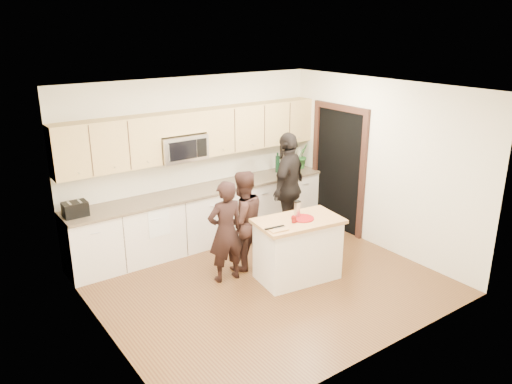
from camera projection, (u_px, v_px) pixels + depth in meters
floor at (265, 282)px, 7.07m from camera, size 4.50×4.50×0.00m
room_shell at (266, 164)px, 6.51m from camera, size 4.52×4.02×2.71m
back_cabinetry at (205, 216)px, 8.22m from camera, size 4.50×0.66×0.94m
upper_cabinetry at (199, 132)px, 7.91m from camera, size 4.50×0.33×0.75m
microwave at (181, 147)px, 7.76m from camera, size 0.76×0.41×0.40m
doorway at (339, 165)px, 8.62m from camera, size 0.06×1.25×2.20m
framed_picture at (287, 148)px, 9.26m from camera, size 0.30×0.03×0.38m
dish_towel at (155, 212)px, 7.45m from camera, size 0.34×0.60×0.48m
island at (298, 249)px, 7.05m from camera, size 1.28×0.86×0.90m
red_plate at (302, 218)px, 6.93m from camera, size 0.32×0.32×0.02m
box_grater at (297, 208)px, 6.96m from camera, size 0.08×0.06×0.22m
drink_glass at (294, 220)px, 6.79m from camera, size 0.07×0.07×0.09m
cutting_board at (278, 229)px, 6.56m from camera, size 0.27×0.21×0.02m
tongs at (274, 227)px, 6.58m from camera, size 0.29×0.07×0.02m
knife at (279, 227)px, 6.59m from camera, size 0.18×0.04×0.01m
toaster at (75, 209)px, 6.90m from camera, size 0.33×0.23×0.21m
bottle_cluster at (290, 161)px, 9.03m from camera, size 0.60×0.30×0.43m
orchid at (302, 156)px, 9.17m from camera, size 0.28×0.24×0.46m
woman_left at (226, 232)px, 6.92m from camera, size 0.57×0.40×1.47m
woman_center at (242, 221)px, 7.27m from camera, size 0.74×0.58×1.50m
woman_right at (288, 187)px, 8.23m from camera, size 1.16×0.92×1.84m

